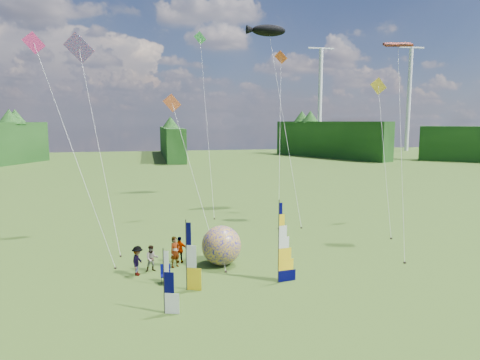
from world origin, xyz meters
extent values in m
plane|color=#527528|center=(0.00, 0.00, 0.00)|extent=(220.00, 220.00, 0.00)
sphere|color=#0C0B90|center=(-1.76, 5.84, 1.22)|extent=(2.74, 2.74, 2.44)
imported|color=#66594C|center=(-4.58, 6.02, 0.95)|extent=(0.82, 0.76, 1.89)
imported|color=#66594C|center=(-5.97, 5.54, 0.78)|extent=(0.80, 0.45, 1.57)
imported|color=#66594C|center=(-6.77, 5.07, 0.86)|extent=(0.71, 1.18, 1.72)
imported|color=#66594C|center=(-4.24, 6.69, 0.84)|extent=(1.06, 0.71, 1.68)
camera|label=1|loc=(-6.11, -19.23, 8.78)|focal=32.00mm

